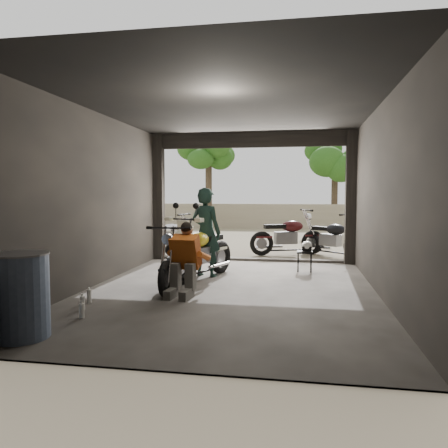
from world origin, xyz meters
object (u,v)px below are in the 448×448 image
(main_bike, at_px, (202,248))
(outside_bike_c, at_px, (332,235))
(rider, at_px, (206,233))
(outside_bike_a, at_px, (168,234))
(left_bike, at_px, (177,257))
(sign_post, at_px, (388,199))
(stool, at_px, (305,254))
(oil_drum, at_px, (20,297))
(helmet, at_px, (307,246))
(mechanic, at_px, (183,261))
(outside_bike_b, at_px, (288,232))

(main_bike, xyz_separation_m, outside_bike_c, (2.77, 3.62, -0.04))
(rider, bearing_deg, outside_bike_a, -38.90)
(left_bike, relative_size, sign_post, 0.74)
(stool, bearing_deg, oil_drum, -123.33)
(main_bike, relative_size, helmet, 7.81)
(main_bike, distance_m, outside_bike_a, 3.55)
(mechanic, bearing_deg, stool, 57.93)
(oil_drum, bearing_deg, mechanic, 61.01)
(main_bike, xyz_separation_m, oil_drum, (-1.28, -3.87, -0.13))
(main_bike, bearing_deg, helmet, 50.45)
(helmet, xyz_separation_m, oil_drum, (-3.35, -5.02, -0.07))
(left_bike, xyz_separation_m, stool, (2.27, 2.07, -0.19))
(left_bike, distance_m, outside_bike_c, 5.45)
(outside_bike_b, bearing_deg, rider, 134.68)
(main_bike, xyz_separation_m, left_bike, (-0.25, -0.92, -0.06))
(rider, bearing_deg, outside_bike_b, -93.37)
(sign_post, bearing_deg, rider, -139.28)
(outside_bike_c, height_order, sign_post, sign_post)
(mechanic, bearing_deg, oil_drum, -114.19)
(mechanic, height_order, oil_drum, mechanic)
(oil_drum, bearing_deg, outside_bike_c, 61.62)
(stool, distance_m, oil_drum, 6.02)
(outside_bike_b, xyz_separation_m, oil_drum, (-2.86, -7.63, -0.13))
(left_bike, relative_size, outside_bike_a, 0.99)
(main_bike, height_order, mechanic, main_bike)
(outside_bike_b, relative_size, helmet, 7.70)
(outside_bike_a, relative_size, helmet, 7.06)
(outside_bike_c, relative_size, stool, 3.81)
(rider, distance_m, sign_post, 4.74)
(outside_bike_b, bearing_deg, sign_post, -133.91)
(main_bike, distance_m, outside_bike_c, 4.56)
(mechanic, xyz_separation_m, stool, (2.00, 2.66, -0.21))
(oil_drum, distance_m, sign_post, 8.54)
(outside_bike_a, xyz_separation_m, outside_bike_c, (4.43, 0.49, 0.01))
(outside_bike_c, xyz_separation_m, helmet, (-0.69, -2.47, -0.02))
(stool, bearing_deg, sign_post, 38.83)
(outside_bike_b, relative_size, rider, 1.03)
(mechanic, height_order, sign_post, sign_post)
(left_bike, height_order, sign_post, sign_post)
(main_bike, height_order, left_bike, main_bike)
(outside_bike_c, bearing_deg, helmet, -156.04)
(left_bike, relative_size, rider, 0.94)
(helmet, height_order, oil_drum, oil_drum)
(outside_bike_b, bearing_deg, oil_drum, 137.95)
(stool, bearing_deg, mechanic, -126.87)
(outside_bike_a, distance_m, outside_bike_b, 3.31)
(outside_bike_a, relative_size, mechanic, 1.45)
(outside_bike_a, height_order, sign_post, sign_post)
(outside_bike_c, distance_m, rider, 4.35)
(rider, relative_size, stool, 3.96)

